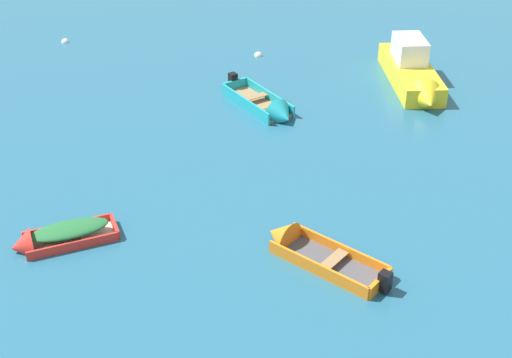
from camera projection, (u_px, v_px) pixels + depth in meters
name	position (u px, v px, depth m)	size (l,w,h in m)	color
rowboat_orange_outer_right	(303.00, 247.00, 20.36)	(4.03, 2.88, 1.14)	#4C4C51
rowboat_turquoise_far_right	(269.00, 108.00, 28.40)	(3.80, 3.86, 1.19)	#99754C
motor_launch_yellow_midfield_left	(413.00, 73.00, 30.61)	(3.12, 6.56, 2.18)	yellow
rowboat_red_near_right	(52.00, 238.00, 20.69)	(3.22, 2.61, 1.03)	beige
mooring_buoy_between_boats_right	(258.00, 56.00, 34.10)	(0.40, 0.40, 0.40)	silver
mooring_buoy_between_boats_left	(65.00, 42.00, 35.73)	(0.40, 0.40, 0.40)	silver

